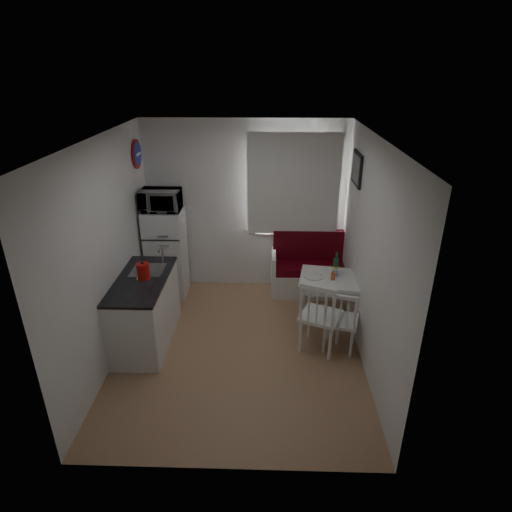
{
  "coord_description": "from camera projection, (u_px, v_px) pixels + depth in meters",
  "views": [
    {
      "loc": [
        0.34,
        -4.42,
        3.32
      ],
      "look_at": [
        0.19,
        0.5,
        1.07
      ],
      "focal_mm": 30.0,
      "sensor_mm": 36.0,
      "label": 1
    }
  ],
  "objects": [
    {
      "name": "bench",
      "position": [
        314.0,
        273.0,
        6.62
      ],
      "size": [
        1.35,
        0.52,
        0.96
      ],
      "color": "white",
      "rests_on": "floor"
    },
    {
      "name": "wall_back",
      "position": [
        246.0,
        207.0,
        6.45
      ],
      "size": [
        3.0,
        0.02,
        2.6
      ],
      "primitive_type": "cube",
      "color": "white",
      "rests_on": "floor"
    },
    {
      "name": "drinking_glass_orange",
      "position": [
        333.0,
        276.0,
        5.59
      ],
      "size": [
        0.06,
        0.06,
        0.1
      ],
      "primitive_type": "cylinder",
      "color": "#CC4E22",
      "rests_on": "dining_table"
    },
    {
      "name": "kettle",
      "position": [
        143.0,
        271.0,
        5.12
      ],
      "size": [
        0.18,
        0.18,
        0.24
      ],
      "primitive_type": "cylinder",
      "color": "#B9120E",
      "rests_on": "kitchen_counter"
    },
    {
      "name": "dining_table",
      "position": [
        336.0,
        283.0,
        5.68
      ],
      "size": [
        1.03,
        0.8,
        0.7
      ],
      "rotation": [
        0.0,
        0.0,
        -0.16
      ],
      "color": "white",
      "rests_on": "floor"
    },
    {
      "name": "window",
      "position": [
        293.0,
        187.0,
        6.27
      ],
      "size": [
        1.22,
        0.06,
        1.47
      ],
      "primitive_type": "cube",
      "color": "white",
      "rests_on": "wall_back"
    },
    {
      "name": "wall_sign",
      "position": [
        137.0,
        154.0,
        5.87
      ],
      "size": [
        0.03,
        0.4,
        0.4
      ],
      "primitive_type": "cylinder",
      "rotation": [
        0.0,
        1.57,
        0.0
      ],
      "color": "#19299B",
      "rests_on": "wall_left"
    },
    {
      "name": "wall_right",
      "position": [
        370.0,
        257.0,
        4.82
      ],
      "size": [
        0.02,
        3.5,
        2.6
      ],
      "primitive_type": "cube",
      "color": "white",
      "rests_on": "floor"
    },
    {
      "name": "chair_left",
      "position": [
        322.0,
        311.0,
        5.09
      ],
      "size": [
        0.59,
        0.59,
        0.53
      ],
      "rotation": [
        0.0,
        0.0,
        -0.4
      ],
      "color": "white",
      "rests_on": "floor"
    },
    {
      "name": "ceiling",
      "position": [
        235.0,
        139.0,
        4.32
      ],
      "size": [
        3.0,
        3.5,
        0.02
      ],
      "primitive_type": "cube",
      "color": "white",
      "rests_on": "wall_back"
    },
    {
      "name": "curtain",
      "position": [
        293.0,
        185.0,
        6.19
      ],
      "size": [
        1.35,
        0.02,
        1.5
      ],
      "primitive_type": "cube",
      "color": "white",
      "rests_on": "wall_back"
    },
    {
      "name": "fridge",
      "position": [
        167.0,
        253.0,
        6.43
      ],
      "size": [
        0.55,
        0.55,
        1.37
      ],
      "primitive_type": "cube",
      "color": "white",
      "rests_on": "floor"
    },
    {
      "name": "microwave",
      "position": [
        161.0,
        200.0,
        6.03
      ],
      "size": [
        0.55,
        0.37,
        0.31
      ],
      "primitive_type": "imported",
      "color": "white",
      "rests_on": "fridge"
    },
    {
      "name": "floor",
      "position": [
        240.0,
        349.0,
        5.41
      ],
      "size": [
        3.0,
        3.5,
        0.02
      ],
      "primitive_type": "cube",
      "color": "tan",
      "rests_on": "ground"
    },
    {
      "name": "picture_frame",
      "position": [
        357.0,
        169.0,
        5.51
      ],
      "size": [
        0.04,
        0.52,
        0.42
      ],
      "primitive_type": "cube",
      "color": "black",
      "rests_on": "wall_right"
    },
    {
      "name": "wall_left",
      "position": [
        108.0,
        254.0,
        4.91
      ],
      "size": [
        0.02,
        3.5,
        2.6
      ],
      "primitive_type": "cube",
      "color": "white",
      "rests_on": "floor"
    },
    {
      "name": "plate",
      "position": [
        313.0,
        276.0,
        5.67
      ],
      "size": [
        0.25,
        0.25,
        0.02
      ],
      "primitive_type": "cylinder",
      "color": "white",
      "rests_on": "dining_table"
    },
    {
      "name": "wine_bottle",
      "position": [
        336.0,
        264.0,
        5.67
      ],
      "size": [
        0.08,
        0.08,
        0.32
      ],
      "primitive_type": null,
      "color": "#164526",
      "rests_on": "dining_table"
    },
    {
      "name": "chair_right",
      "position": [
        343.0,
        316.0,
        5.12
      ],
      "size": [
        0.49,
        0.49,
        0.46
      ],
      "rotation": [
        0.0,
        0.0,
        -0.28
      ],
      "color": "white",
      "rests_on": "floor"
    },
    {
      "name": "drinking_glass_blue",
      "position": [
        336.0,
        273.0,
        5.68
      ],
      "size": [
        0.06,
        0.06,
        0.1
      ],
      "primitive_type": "cylinder",
      "color": "#90B2F5",
      "rests_on": "dining_table"
    },
    {
      "name": "kitchen_counter",
      "position": [
        145.0,
        310.0,
        5.39
      ],
      "size": [
        0.62,
        1.32,
        1.16
      ],
      "color": "white",
      "rests_on": "floor"
    },
    {
      "name": "wall_front",
      "position": [
        222.0,
        350.0,
        3.28
      ],
      "size": [
        3.0,
        0.02,
        2.6
      ],
      "primitive_type": "cube",
      "color": "white",
      "rests_on": "floor"
    }
  ]
}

